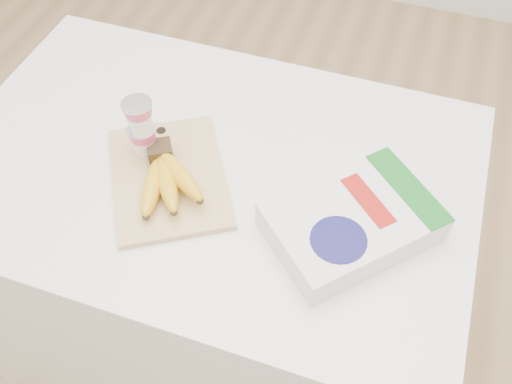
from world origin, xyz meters
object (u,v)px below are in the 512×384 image
Objects in this scene: bananas at (166,178)px; cereal_box at (352,222)px; table at (218,267)px; yogurt_stack at (141,127)px; cutting_board at (169,177)px.

cereal_box is (0.36, 0.02, -0.01)m from bananas.
table is 0.51m from yogurt_stack.
table is 3.11× the size of cereal_box.
table is 0.46m from bananas.
yogurt_stack is at bearing -142.94° from cereal_box.
cereal_box is at bearing -12.76° from table.
bananas is 0.55× the size of cereal_box.
table is 0.42m from cutting_board.
yogurt_stack reaches higher than cereal_box.
cutting_board is at bearing -30.75° from yogurt_stack.
bananas is 0.36m from cereal_box.
yogurt_stack is at bearing 118.05° from cutting_board.
cutting_board is 0.11m from yogurt_stack.
cutting_board is 0.37m from cereal_box.
cereal_box is (0.43, -0.05, -0.06)m from yogurt_stack.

